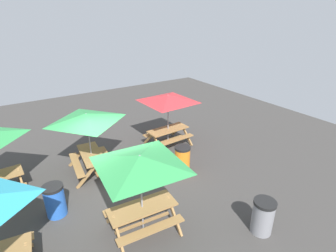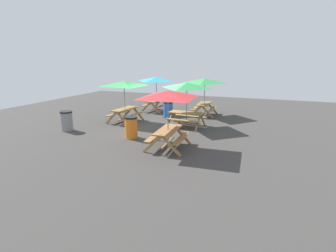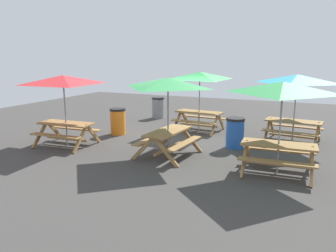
{
  "view_description": "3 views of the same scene",
  "coord_description": "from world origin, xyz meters",
  "px_view_note": "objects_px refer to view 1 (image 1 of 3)",
  "views": [
    {
      "loc": [
        2.35,
        6.91,
        5.43
      ],
      "look_at": [
        -3.27,
        -1.87,
        0.9
      ],
      "focal_mm": 28.0,
      "sensor_mm": 36.0,
      "label": 1
    },
    {
      "loc": [
        -12.57,
        -5.46,
        3.47
      ],
      "look_at": [
        -3.27,
        -1.87,
        0.9
      ],
      "focal_mm": 28.0,
      "sensor_mm": 36.0,
      "label": 2
    },
    {
      "loc": [
        4.03,
        -10.03,
        2.91
      ],
      "look_at": [
        0.23,
        -1.54,
        0.9
      ],
      "focal_mm": 35.0,
      "sensor_mm": 36.0,
      "label": 3
    }
  ],
  "objects_px": {
    "trash_bin_blue": "(55,200)",
    "trash_bin_gray": "(263,216)",
    "picnic_table_3": "(140,167)",
    "trash_bin_orange": "(182,159)",
    "picnic_table_1": "(87,122)",
    "picnic_table_2": "(168,102)"
  },
  "relations": [
    {
      "from": "picnic_table_1",
      "to": "picnic_table_2",
      "type": "distance_m",
      "value": 3.52
    },
    {
      "from": "trash_bin_gray",
      "to": "picnic_table_3",
      "type": "bearing_deg",
      "value": -33.82
    },
    {
      "from": "picnic_table_3",
      "to": "trash_bin_blue",
      "type": "height_order",
      "value": "picnic_table_3"
    },
    {
      "from": "picnic_table_3",
      "to": "trash_bin_orange",
      "type": "height_order",
      "value": "picnic_table_3"
    },
    {
      "from": "trash_bin_blue",
      "to": "trash_bin_gray",
      "type": "relative_size",
      "value": 1.0
    },
    {
      "from": "picnic_table_1",
      "to": "trash_bin_blue",
      "type": "distance_m",
      "value": 2.74
    },
    {
      "from": "trash_bin_blue",
      "to": "trash_bin_gray",
      "type": "xyz_separation_m",
      "value": [
        -4.49,
        3.64,
        0.0
      ]
    },
    {
      "from": "picnic_table_2",
      "to": "picnic_table_1",
      "type": "bearing_deg",
      "value": 1.75
    },
    {
      "from": "picnic_table_2",
      "to": "trash_bin_orange",
      "type": "xyz_separation_m",
      "value": [
        0.68,
        2.03,
        -1.49
      ]
    },
    {
      "from": "picnic_table_2",
      "to": "picnic_table_3",
      "type": "height_order",
      "value": "same"
    },
    {
      "from": "picnic_table_1",
      "to": "trash_bin_orange",
      "type": "distance_m",
      "value": 3.63
    },
    {
      "from": "trash_bin_blue",
      "to": "picnic_table_3",
      "type": "bearing_deg",
      "value": 134.67
    },
    {
      "from": "picnic_table_3",
      "to": "picnic_table_1",
      "type": "bearing_deg",
      "value": -81.9
    },
    {
      "from": "trash_bin_orange",
      "to": "picnic_table_1",
      "type": "bearing_deg",
      "value": -31.2
    },
    {
      "from": "trash_bin_blue",
      "to": "trash_bin_orange",
      "type": "bearing_deg",
      "value": 179.1
    },
    {
      "from": "picnic_table_3",
      "to": "picnic_table_2",
      "type": "bearing_deg",
      "value": -126.23
    },
    {
      "from": "picnic_table_2",
      "to": "trash_bin_gray",
      "type": "xyz_separation_m",
      "value": [
        0.62,
        5.6,
        -1.49
      ]
    },
    {
      "from": "trash_bin_gray",
      "to": "picnic_table_2",
      "type": "bearing_deg",
      "value": -96.32
    },
    {
      "from": "picnic_table_2",
      "to": "trash_bin_gray",
      "type": "relative_size",
      "value": 2.88
    },
    {
      "from": "picnic_table_2",
      "to": "trash_bin_orange",
      "type": "height_order",
      "value": "picnic_table_2"
    },
    {
      "from": "picnic_table_2",
      "to": "picnic_table_3",
      "type": "relative_size",
      "value": 1.0
    },
    {
      "from": "picnic_table_2",
      "to": "picnic_table_3",
      "type": "xyz_separation_m",
      "value": [
        3.26,
        3.83,
        0.0
      ]
    }
  ]
}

